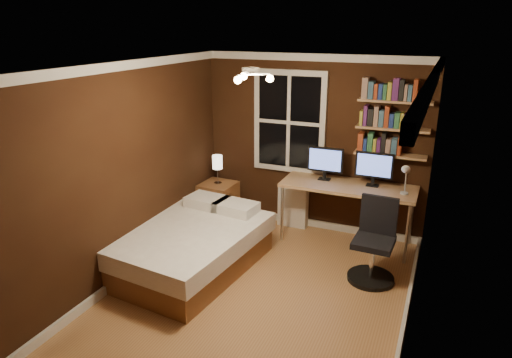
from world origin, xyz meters
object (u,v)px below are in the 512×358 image
at_px(nightstand, 219,202).
at_px(desk_lamp, 405,179).
at_px(monitor_right, 374,169).
at_px(office_chair, 374,250).
at_px(desk, 348,189).
at_px(bedside_lamp, 218,170).
at_px(bed, 191,246).
at_px(radiator, 293,205).
at_px(monitor_left, 325,164).

distance_m(nightstand, desk_lamp, 2.76).
xyz_separation_m(monitor_right, office_chair, (0.20, -0.91, -0.69)).
xyz_separation_m(desk, desk_lamp, (0.72, -0.14, 0.28)).
relative_size(nightstand, desk_lamp, 1.38).
distance_m(nightstand, bedside_lamp, 0.52).
distance_m(nightstand, desk, 1.99).
distance_m(desk_lamp, office_chair, 0.99).
distance_m(bed, monitor_right, 2.56).
distance_m(nightstand, radiator, 1.13).
bearing_deg(office_chair, nightstand, 164.77).
xyz_separation_m(desk, monitor_right, (0.30, 0.09, 0.29)).
distance_m(bedside_lamp, desk_lamp, 2.67).
distance_m(desk, monitor_left, 0.46).
bearing_deg(bed, monitor_right, 44.65).
xyz_separation_m(bedside_lamp, monitor_left, (1.58, 0.14, 0.24)).
xyz_separation_m(bedside_lamp, desk, (1.94, 0.05, -0.05)).
xyz_separation_m(bed, office_chair, (2.11, 0.61, 0.10)).
height_order(radiator, desk_lamp, desk_lamp).
bearing_deg(bedside_lamp, radiator, 14.57).
distance_m(bedside_lamp, office_chair, 2.60).
relative_size(bed, nightstand, 3.40).
bearing_deg(bed, desk, 47.81).
bearing_deg(bed, monitor_left, 56.59).
bearing_deg(desk_lamp, bed, -151.05).
height_order(desk, monitor_left, monitor_left).
height_order(bedside_lamp, office_chair, bedside_lamp).
bearing_deg(monitor_right, monitor_left, 180.00).
relative_size(radiator, desk, 0.37).
xyz_separation_m(radiator, desk_lamp, (1.56, -0.38, 0.74)).
xyz_separation_m(bed, radiator, (0.76, 1.67, 0.04)).
bearing_deg(bedside_lamp, desk, 1.45).
bearing_deg(bedside_lamp, desk_lamp, -2.03).
height_order(radiator, office_chair, office_chair).
xyz_separation_m(nightstand, bedside_lamp, (0.00, 0.00, 0.52)).
xyz_separation_m(bedside_lamp, desk_lamp, (2.66, -0.09, 0.23)).
bearing_deg(desk, bedside_lamp, -178.55).
height_order(radiator, monitor_left, monitor_left).
bearing_deg(desk, desk_lamp, -11.23).
bearing_deg(radiator, desk_lamp, -13.64).
bearing_deg(desk, bed, -138.31).
xyz_separation_m(nightstand, monitor_right, (2.24, 0.14, 0.76)).
xyz_separation_m(desk, monitor_left, (-0.35, 0.09, 0.29)).
bearing_deg(desk, monitor_left, 165.92).
relative_size(radiator, office_chair, 0.65).
bearing_deg(monitor_right, bed, -141.46).
height_order(desk, office_chair, office_chair).
bearing_deg(office_chair, monitor_right, 104.89).
distance_m(radiator, desk_lamp, 1.77).
xyz_separation_m(desk_lamp, office_chair, (-0.22, -0.68, -0.68)).
height_order(nightstand, bedside_lamp, bedside_lamp).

